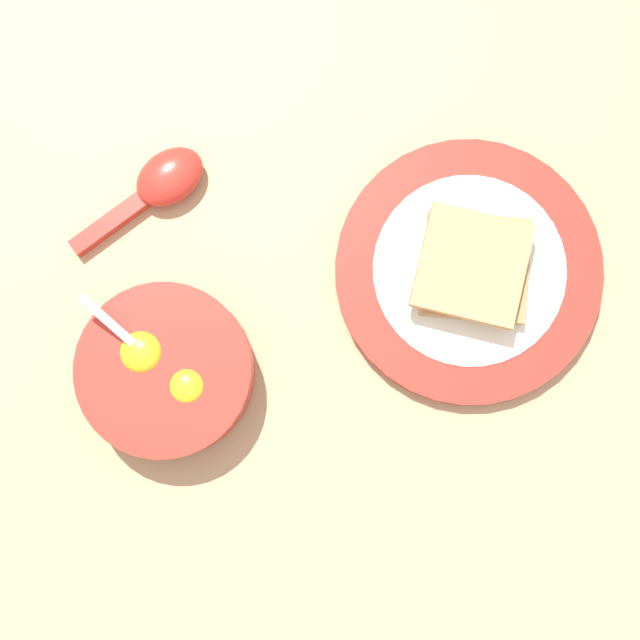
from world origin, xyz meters
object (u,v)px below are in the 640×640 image
Objects in this scene: egg_bowl at (166,371)px; toast_sandwich at (474,267)px; soup_spoon at (161,184)px; toast_plate at (468,271)px.

egg_bowl is 0.26m from toast_sandwich.
egg_bowl is 1.17× the size of soup_spoon.
toast_plate is at bearing 124.31° from egg_bowl.
toast_plate is at bearing -40.02° from toast_sandwich.
egg_bowl reaches higher than toast_sandwich.
soup_spoon is at bearing -90.07° from toast_sandwich.
egg_bowl is 0.26m from toast_plate.
toast_plate is 1.83× the size of soup_spoon.
toast_sandwich is at bearing 89.93° from soup_spoon.
egg_bowl is at bearing 19.14° from soup_spoon.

